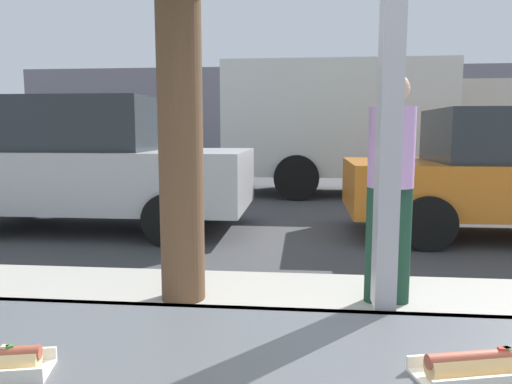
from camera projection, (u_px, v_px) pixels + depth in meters
ground_plane at (313, 204)px, 9.12m from camera, size 60.00×60.00×0.00m
sidewalk_strip at (335, 358)px, 2.80m from camera, size 16.00×2.80×0.15m
building_facade_far at (308, 113)px, 23.17m from camera, size 28.00×1.20×4.34m
hotdog_tray_far at (484, 366)px, 0.83m from camera, size 0.25×0.15×0.05m
parked_car_silver at (87, 164)px, 6.77m from camera, size 4.43×2.05×1.83m
box_truck at (370, 123)px, 10.33m from camera, size 6.36×2.44×2.77m
pedestrian at (390, 174)px, 3.38m from camera, size 0.32×0.32×1.63m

